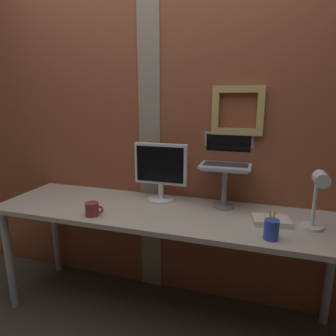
% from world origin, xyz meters
% --- Properties ---
extents(ground_plane, '(6.00, 6.00, 0.00)m').
position_xyz_m(ground_plane, '(0.00, 0.00, 0.00)').
color(ground_plane, '#4C4238').
extents(brick_wall_back, '(3.55, 0.16, 2.37)m').
position_xyz_m(brick_wall_back, '(0.00, 0.44, 1.19)').
color(brick_wall_back, brown).
rests_on(brick_wall_back, ground_plane).
extents(desk, '(2.16, 0.60, 0.75)m').
position_xyz_m(desk, '(0.11, 0.08, 0.67)').
color(desk, beige).
rests_on(desk, ground_plane).
extents(monitor, '(0.36, 0.18, 0.39)m').
position_xyz_m(monitor, '(0.03, 0.26, 0.97)').
color(monitor, white).
rests_on(monitor, desk).
extents(laptop_stand, '(0.28, 0.22, 0.26)m').
position_xyz_m(laptop_stand, '(0.46, 0.26, 0.92)').
color(laptop_stand, gray).
rests_on(laptop_stand, desk).
extents(laptop, '(0.31, 0.25, 0.20)m').
position_xyz_m(laptop, '(0.46, 0.32, 1.07)').
color(laptop, '#ADB2B7').
rests_on(laptop, laptop_stand).
extents(desk_lamp, '(0.12, 0.20, 0.33)m').
position_xyz_m(desk_lamp, '(0.95, 0.03, 0.95)').
color(desk_lamp, white).
rests_on(desk_lamp, desk).
extents(pen_cup, '(0.07, 0.07, 0.15)m').
position_xyz_m(pen_cup, '(0.74, -0.12, 0.80)').
color(pen_cup, blue).
rests_on(pen_cup, desk).
extents(coffee_mug, '(0.12, 0.08, 0.08)m').
position_xyz_m(coffee_mug, '(-0.27, -0.12, 0.79)').
color(coffee_mug, maroon).
rests_on(coffee_mug, desk).
extents(paper_clutter_stack, '(0.22, 0.17, 0.03)m').
position_xyz_m(paper_clutter_stack, '(0.74, 0.08, 0.76)').
color(paper_clutter_stack, silver).
rests_on(paper_clutter_stack, desk).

